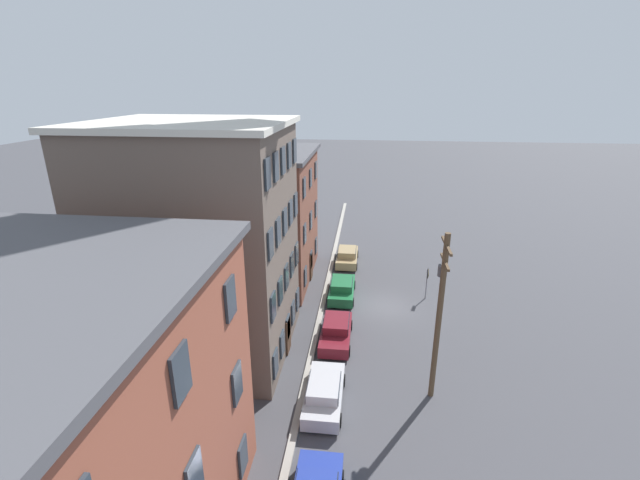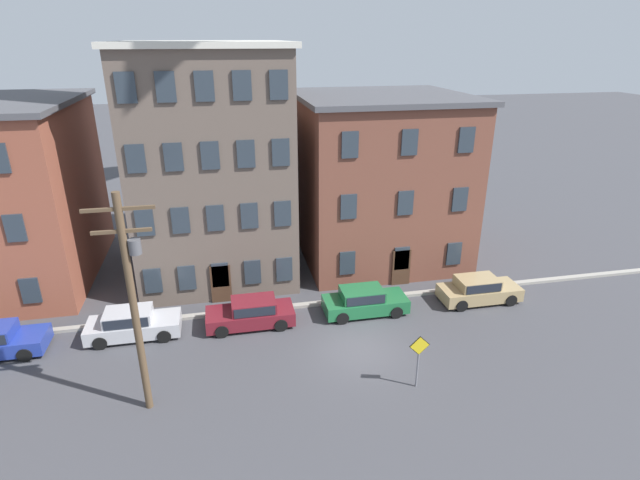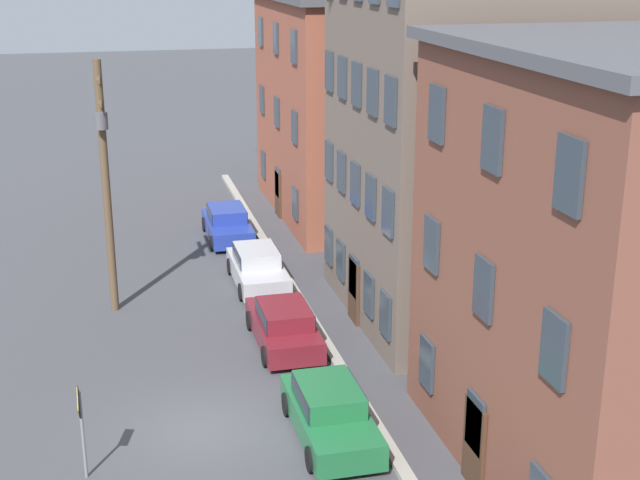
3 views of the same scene
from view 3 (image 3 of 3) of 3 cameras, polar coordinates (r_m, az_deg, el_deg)
The scene contains 10 objects.
ground_plane at distance 24.69m, azimuth -7.43°, elevation -11.91°, with size 200.00×200.00×0.00m, color #424247.
kerb_strip at distance 25.43m, azimuth 2.86°, elevation -10.63°, with size 56.00×0.36×0.16m, color #9E998E.
apartment_corner at distance 43.76m, azimuth 4.68°, elevation 8.69°, with size 12.27×11.87×10.50m.
apartment_midblock at distance 30.91m, azimuth 11.11°, elevation 7.35°, with size 9.27×10.17×13.44m.
car_blue at distance 39.97m, azimuth -5.95°, elevation 1.12°, with size 4.40×1.92×1.43m.
car_silver at distance 34.32m, azimuth -4.03°, elevation -1.67°, with size 4.40×1.92×1.43m.
car_maroon at distance 29.01m, azimuth -2.33°, elevation -5.40°, with size 4.40×1.92×1.43m.
car_green at distance 23.82m, azimuth 0.63°, elevation -10.87°, with size 4.40×1.92×1.43m.
caution_sign at distance 22.42m, azimuth -15.07°, elevation -10.90°, with size 0.89×0.08×2.48m.
utility_pole at distance 31.40m, azimuth -13.58°, elevation 4.11°, with size 2.40×0.44×8.89m.
Camera 3 is at (21.37, -2.04, 12.20)m, focal length 50.00 mm.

